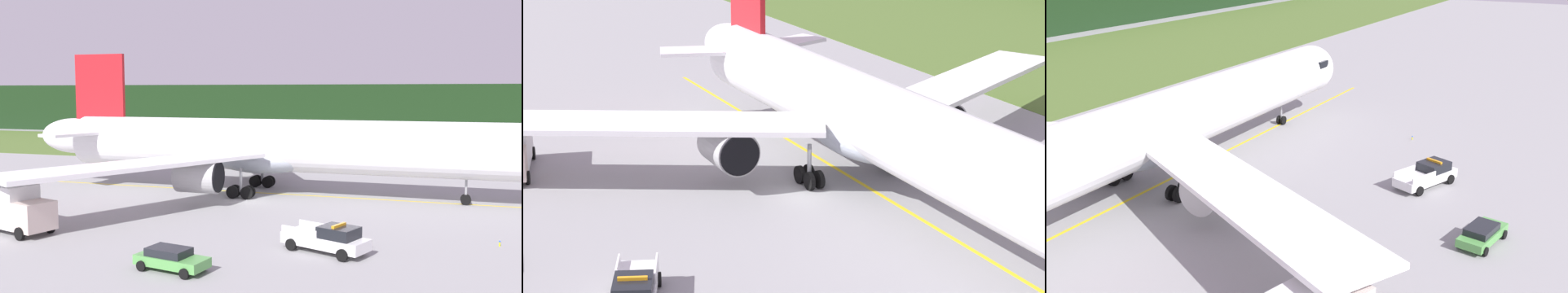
% 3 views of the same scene
% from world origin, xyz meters
% --- Properties ---
extents(ground, '(320.00, 320.00, 0.00)m').
position_xyz_m(ground, '(0.00, 0.00, 0.00)').
color(ground, gray).
extents(grass_verge, '(320.00, 42.57, 0.04)m').
position_xyz_m(grass_verge, '(0.00, 47.60, 0.02)').
color(grass_verge, '#4C682B').
rests_on(grass_verge, ground).
extents(distant_tree_line, '(288.00, 6.53, 11.43)m').
position_xyz_m(distant_tree_line, '(0.00, 77.43, 5.72)').
color(distant_tree_line, black).
rests_on(distant_tree_line, ground).
extents(taxiway_centerline_main, '(70.68, 0.64, 0.01)m').
position_xyz_m(taxiway_centerline_main, '(1.84, 4.43, 0.00)').
color(taxiway_centerline_main, yellow).
rests_on(taxiway_centerline_main, ground).
extents(airliner, '(53.59, 48.10, 13.92)m').
position_xyz_m(airliner, '(1.08, 4.43, 4.64)').
color(airliner, white).
rests_on(airliner, ground).
extents(ops_pickup_truck, '(5.86, 3.92, 1.94)m').
position_xyz_m(ops_pickup_truck, '(9.85, -14.29, 0.90)').
color(ops_pickup_truck, white).
rests_on(ops_pickup_truck, ground).
extents(catering_truck, '(7.39, 4.25, 3.58)m').
position_xyz_m(catering_truck, '(-12.91, -15.73, 1.81)').
color(catering_truck, beige).
rests_on(catering_truck, ground).
extents(staff_car, '(4.45, 2.57, 1.30)m').
position_xyz_m(staff_car, '(2.12, -20.43, 0.70)').
color(staff_car, '#549F4B').
rests_on(staff_car, ground).
extents(taxiway_edge_light_east, '(0.12, 0.12, 0.39)m').
position_xyz_m(taxiway_edge_light_east, '(20.20, -9.49, 0.21)').
color(taxiway_edge_light_east, yellow).
rests_on(taxiway_edge_light_east, ground).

